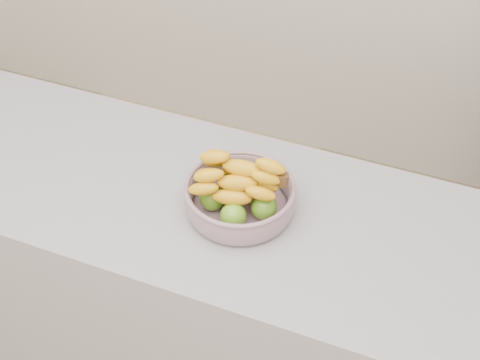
# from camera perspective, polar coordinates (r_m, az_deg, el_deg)

# --- Properties ---
(counter) EXTENTS (2.00, 0.60, 0.90)m
(counter) POSITION_cam_1_polar(r_m,az_deg,el_deg) (2.07, -3.25, -10.41)
(counter) COLOR #97979E
(counter) RESTS_ON ground
(fruit_bowl) EXTENTS (0.28, 0.28, 0.16)m
(fruit_bowl) POSITION_cam_1_polar(r_m,az_deg,el_deg) (1.66, -0.01, -1.24)
(fruit_bowl) COLOR #969EB5
(fruit_bowl) RESTS_ON counter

